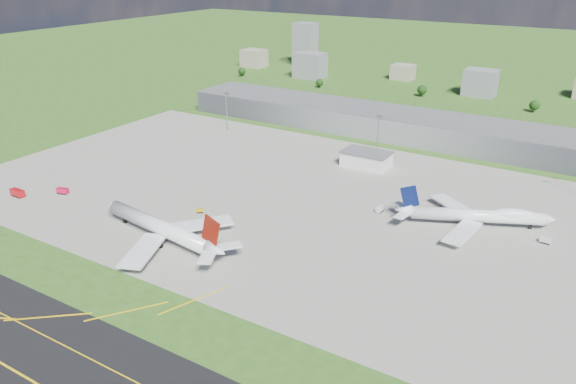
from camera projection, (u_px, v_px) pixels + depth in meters
The scene contains 23 objects.
ground at pixel (384, 140), 363.03m from camera, with size 1400.00×1400.00×0.00m, color #2E571B.
taxiway at pixel (27, 378), 159.04m from camera, with size 1400.00×60.00×0.06m, color black.
apron at pixel (315, 202), 271.90m from camera, with size 360.00×190.00×0.08m, color gray.
terminal at pixel (393, 124), 371.87m from camera, with size 300.00×42.00×15.00m, color gray.
ops_building at pixel (366, 159), 317.42m from camera, with size 26.00×16.00×8.00m, color silver.
mast_west at pixel (226, 105), 376.87m from camera, with size 3.50×2.00×25.90m.
mast_center at pixel (378, 130), 323.85m from camera, with size 3.50×2.00×25.90m.
airliner_red_twin at pixel (163, 229), 233.33m from camera, with size 75.19×58.13×20.65m.
airliner_blue_quad at pixel (477, 216), 246.50m from camera, with size 65.04×49.36×17.99m.
fire_truck at pixel (18, 193), 277.90m from camera, with size 8.39×3.45×3.67m.
crash_tender at pixel (63, 191), 281.17m from camera, with size 6.21×4.02×3.03m.
tug_yellow at pixel (200, 211), 260.92m from camera, with size 4.12×3.95×1.81m.
van_white_near at pixel (380, 209), 261.57m from camera, with size 2.66×5.13×2.53m.
van_white_far at pixel (545, 241), 232.92m from camera, with size 4.63×2.45×2.35m.
bldg_far_w at pixel (254, 58), 598.94m from camera, with size 24.00×20.00×18.00m, color gray.
bldg_w at pixel (310, 65), 543.52m from camera, with size 28.00×22.00×24.00m, color slate.
bldg_cw at pixel (403, 72), 538.28m from camera, with size 20.00×18.00×14.00m, color gray.
bldg_c at pixel (480, 83), 474.62m from camera, with size 26.00×20.00×22.00m, color slate.
bldg_tall_w at pixel (305, 44), 605.97m from camera, with size 22.00×20.00×44.00m, color slate.
tree_far_w at pixel (242, 71), 551.56m from camera, with size 7.20×7.20×8.80m.
tree_w at pixel (320, 82), 504.38m from camera, with size 6.75×6.75×8.25m.
tree_c at pixel (422, 90), 472.38m from camera, with size 8.10×8.10×9.90m.
tree_e at pixel (534, 105), 425.20m from camera, with size 7.65×7.65×9.35m.
Camera 1 is at (128.99, -178.41, 110.76)m, focal length 35.00 mm.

